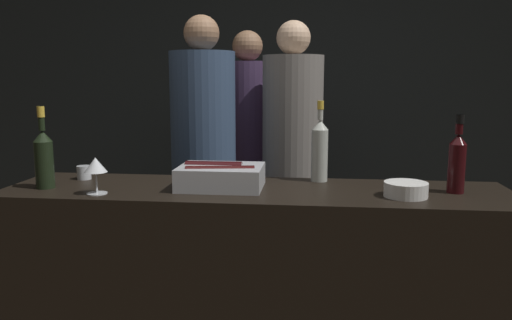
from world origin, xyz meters
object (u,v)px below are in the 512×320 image
Objects in this scene: champagne_bottle at (44,157)px; person_blond_tee at (292,151)px; ice_bin_with_bottles at (220,176)px; person_in_hoodie at (248,146)px; rose_wine_bottle at (320,148)px; wine_glass at (96,166)px; red_wine_bottle_black_foil at (457,160)px; bowl_white at (406,189)px; candle_votive at (84,172)px; person_grey_polo at (204,153)px.

person_blond_tee is (1.01, 1.16, -0.13)m from champagne_bottle.
ice_bin_with_bottles is 0.20× the size of person_in_hoodie.
person_in_hoodie is at bearing 111.84° from rose_wine_bottle.
person_in_hoodie is at bearing 75.27° from wine_glass.
red_wine_bottle_black_foil is at bearing -155.28° from person_blond_tee.
bowl_white is 1.25m from person_blond_tee.
candle_votive is at bearing 123.51° from wine_glass.
rose_wine_bottle is at bearing 141.03° from bowl_white.
red_wine_bottle_black_foil is (1.45, 0.19, 0.02)m from wine_glass.
bowl_white is 2.65× the size of candle_votive.
champagne_bottle reaches higher than candle_votive.
wine_glass is 0.08× the size of person_in_hoodie.
rose_wine_bottle reaches higher than bowl_white.
person_in_hoodie is (0.68, 1.49, -0.14)m from champagne_bottle.
candle_votive reaches higher than bowl_white.
person_grey_polo reaches higher than bowl_white.
rose_wine_bottle is 0.20× the size of person_blond_tee.
bowl_white is 0.45m from rose_wine_bottle.
candle_votive is (-1.42, 0.19, 0.00)m from bowl_white.
candle_votive is 0.04× the size of person_in_hoodie.
bowl_white is at bearing 4.15° from wine_glass.
wine_glass is at bearing -172.69° from red_wine_bottle_black_foil.
person_grey_polo is at bearing 145.19° from red_wine_bottle_black_foil.
candle_votive is 1.43m from person_in_hoodie.
rose_wine_bottle is at bearing 4.27° from candle_votive.
person_in_hoodie reaches higher than red_wine_bottle_black_foil.
rose_wine_bottle is at bearing -6.89° from person_in_hoodie.
person_blond_tee is (0.33, -0.34, 0.01)m from person_in_hoodie.
ice_bin_with_bottles is 0.76m from bowl_white.
person_blond_tee is at bearing -66.22° from person_grey_polo.
bowl_white is at bearing 0.27° from champagne_bottle.
bowl_white is 1.44m from candle_votive.
candle_votive is at bearing -175.73° from rose_wine_bottle.
candle_votive is 0.04× the size of person_grey_polo.
person_in_hoodie is (-0.82, 1.49, -0.04)m from bowl_white.
bowl_white is at bearing -155.83° from red_wine_bottle_black_foil.
rose_wine_bottle is 0.20× the size of person_grey_polo.
bowl_white is at bearing -5.91° from ice_bin_with_bottles.
person_blond_tee reaches higher than champagne_bottle.
champagne_bottle is 0.19× the size of person_grey_polo.
person_blond_tee reaches higher than ice_bin_with_bottles.
person_in_hoodie is (0.41, 1.58, -0.12)m from wine_glass.
person_blond_tee reaches higher than person_in_hoodie.
person_in_hoodie is at bearing 34.77° from person_blond_tee.
candle_votive is 0.18× the size of champagne_bottle.
person_grey_polo is at bearing 135.07° from rose_wine_bottle.
ice_bin_with_bottles is at bearing -178.95° from red_wine_bottle_black_foil.
champagne_bottle is (-0.27, 0.08, 0.02)m from wine_glass.
wine_glass is 2.32× the size of candle_votive.
bowl_white is 0.09× the size of person_blond_tee.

